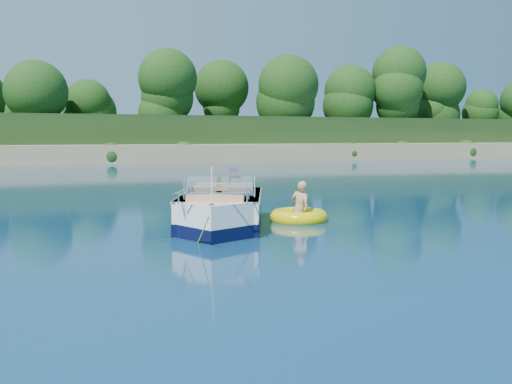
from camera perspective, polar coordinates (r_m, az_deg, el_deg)
ground at (r=11.79m, az=-5.66°, el=-5.22°), size 160.00×160.00×0.00m
shoreline at (r=75.03m, az=-18.37°, el=4.40°), size 170.00×59.00×6.00m
treeline at (r=52.40m, az=-17.47°, el=9.02°), size 150.00×7.12×8.19m
motorboat at (r=13.84m, az=-3.57°, el=-2.12°), size 3.18×5.13×1.80m
tow_tube at (r=14.96m, az=4.30°, el=-2.49°), size 1.98×1.98×0.40m
boy at (r=14.93m, az=4.30°, el=-2.91°), size 0.74×0.86×1.57m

